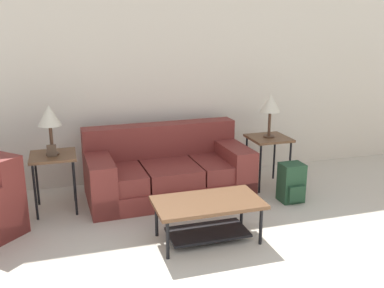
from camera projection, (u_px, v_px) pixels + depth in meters
wall_back at (184, 80)px, 5.61m from camera, size 8.91×0.06×2.60m
couch at (167, 171)px, 5.17m from camera, size 1.94×1.02×0.82m
coffee_table at (208, 211)px, 4.05m from camera, size 1.02×0.57×0.41m
side_table_left at (53, 161)px, 4.65m from camera, size 0.49×0.49×0.65m
side_table_right at (268, 143)px, 5.39m from camera, size 0.49×0.49×0.65m
table_lamp_left at (49, 117)px, 4.52m from camera, size 0.25×0.25×0.54m
table_lamp_right at (270, 104)px, 5.25m from camera, size 0.25×0.25×0.54m
backpack at (292, 183)px, 4.99m from camera, size 0.27×0.30×0.46m
picture_frame at (52, 151)px, 4.55m from camera, size 0.10×0.04×0.13m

